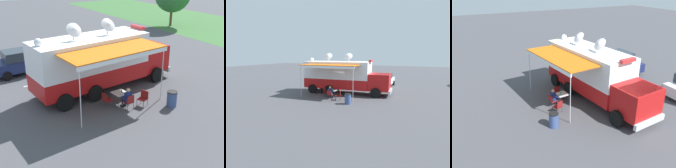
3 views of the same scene
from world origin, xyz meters
The scene contains 11 objects.
ground_plane centered at (0.00, 0.00, 0.00)m, with size 100.00×100.00×0.00m, color #47474C.
lot_stripe centered at (-3.18, -1.07, 0.00)m, with size 0.12×4.80×0.01m, color silver.
command_truck centered at (-0.03, 0.75, 1.95)m, with size 5.53×9.67×4.53m.
folding_table centered at (2.40, 0.57, 0.67)m, with size 0.87×0.87×0.73m.
water_bottle centered at (2.51, 0.61, 0.83)m, with size 0.07×0.07×0.22m.
folding_chair_at_table centered at (3.20, 0.67, 0.51)m, with size 0.52×0.52×0.87m.
folding_chair_beside_table centered at (2.31, -0.28, 0.51)m, with size 0.52×0.52×0.87m.
folding_chair_spare_by_truck centered at (3.19, 1.65, 0.51)m, with size 0.62×0.62×0.87m.
seated_responder centered at (3.01, 0.65, 0.65)m, with size 0.69×0.59×1.25m.
trash_bin centered at (4.13, 2.94, 0.46)m, with size 0.57×0.57×0.91m.
car_behind_truck centered at (-5.57, -2.86, 0.88)m, with size 2.16×4.28×1.76m.
Camera 3 is at (9.09, 13.78, 7.93)m, focal length 38.54 mm.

